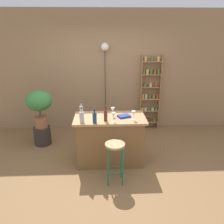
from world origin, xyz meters
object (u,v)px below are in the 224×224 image
plant_stool (42,135)px  wine_glass_right (113,115)px  wine_glass_left (113,110)px  cookbook (124,116)px  bar_stool (115,154)px  potted_plant (39,103)px  bottle_vinegar (82,117)px  bottle_olive_oil (106,115)px  pendant_globe_light (105,49)px  bottle_sauce_amber (81,110)px  wine_glass_center (134,114)px  spice_shelf (150,92)px  bottle_spirits_clear (95,118)px

plant_stool → wine_glass_right: size_ratio=2.38×
wine_glass_left → cookbook: bearing=-13.5°
cookbook → wine_glass_right: bearing=-153.6°
wine_glass_right → cookbook: (0.20, 0.22, -0.10)m
bar_stool → potted_plant: (-1.48, 1.39, 0.42)m
plant_stool → wine_glass_right: bearing=-33.1°
bottle_vinegar → wine_glass_right: size_ratio=1.59×
bottle_olive_oil → bottle_vinegar: bearing=-173.2°
potted_plant → cookbook: (1.68, -0.75, -0.02)m
bottle_olive_oil → cookbook: bearing=27.2°
cookbook → pendant_globe_light: size_ratio=0.10×
bottle_sauce_amber → pendant_globe_light: 1.76m
wine_glass_center → wine_glass_left: bearing=150.4°
wine_glass_right → pendant_globe_light: bearing=93.5°
potted_plant → plant_stool: bearing=0.0°
spice_shelf → bottle_vinegar: size_ratio=6.90×
bottle_olive_oil → bottle_vinegar: size_ratio=1.04×
plant_stool → pendant_globe_light: pendant_globe_light is taller
bottle_sauce_amber → wine_glass_left: 0.58m
wine_glass_left → pendant_globe_light: bearing=94.2°
pendant_globe_light → bottle_sauce_amber: bearing=-108.2°
potted_plant → spice_shelf: bearing=17.4°
bar_stool → spice_shelf: (0.97, 2.16, 0.42)m
bar_stool → potted_plant: potted_plant is taller
wine_glass_left → wine_glass_right: bearing=-90.3°
potted_plant → cookbook: bearing=-24.1°
wine_glass_right → wine_glass_left: bearing=89.7°
bottle_olive_oil → wine_glass_center: 0.48m
bottle_spirits_clear → cookbook: bearing=26.1°
potted_plant → wine_glass_left: (1.48, -0.71, 0.08)m
bottle_sauce_amber → cookbook: bottle_sauce_amber is taller
spice_shelf → wine_glass_left: (-0.97, -1.47, 0.07)m
wine_glass_left → wine_glass_center: (0.34, -0.20, 0.00)m
wine_glass_right → cookbook: size_ratio=0.78×
pendant_globe_light → potted_plant: bearing=-150.0°
cookbook → potted_plant: bearing=134.8°
bar_stool → potted_plant: 2.08m
bottle_spirits_clear → bottle_olive_oil: bearing=24.2°
bottle_spirits_clear → bottle_vinegar: bottle_vinegar is taller
plant_stool → wine_glass_center: size_ratio=2.38×
bar_stool → wine_glass_center: 0.78m
bottle_sauce_amber → bottle_spirits_clear: bottle_spirits_clear is taller
wine_glass_center → cookbook: 0.23m
bottle_olive_oil → wine_glass_center: size_ratio=1.66×
bottle_vinegar → wine_glass_left: (0.53, 0.26, 0.02)m
plant_stool → wine_glass_left: 1.83m
bottle_olive_oil → cookbook: (0.33, 0.17, -0.08)m
potted_plant → bottle_olive_oil: bearing=-34.3°
wine_glass_left → pendant_globe_light: (-0.11, 1.50, 0.94)m
pendant_globe_light → bottle_olive_oil: bearing=-90.8°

